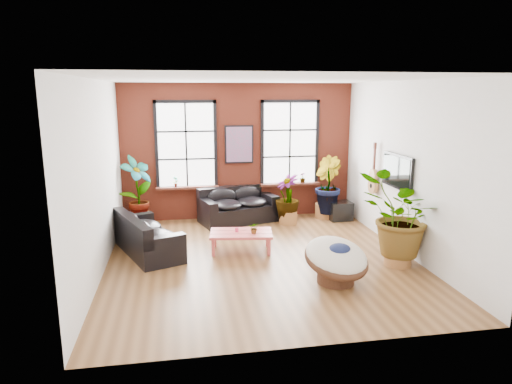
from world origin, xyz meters
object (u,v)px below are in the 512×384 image
Objects in this scene: sofa_left at (146,236)px; coffee_table at (241,234)px; papasan_chair at (336,259)px; sofa_back at (237,206)px.

sofa_left reaches higher than coffee_table.
papasan_chair is (1.41, -1.89, 0.07)m from coffee_table.
sofa_back reaches higher than papasan_chair.
coffee_table is (-0.22, -2.26, -0.03)m from sofa_back.
sofa_left is at bearing 129.36° from papasan_chair.
papasan_chair is at bearing -143.91° from sofa_left.
coffee_table is at bearing -112.45° from sofa_back.
coffee_table is at bearing -117.92° from sofa_left.
coffee_table is 0.96× the size of papasan_chair.
sofa_back is 1.53× the size of coffee_table.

